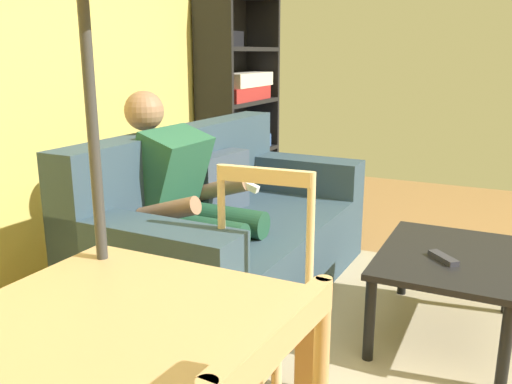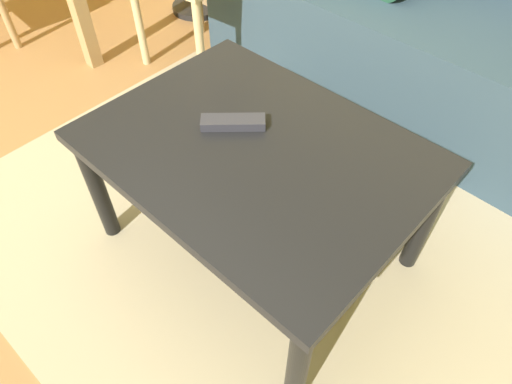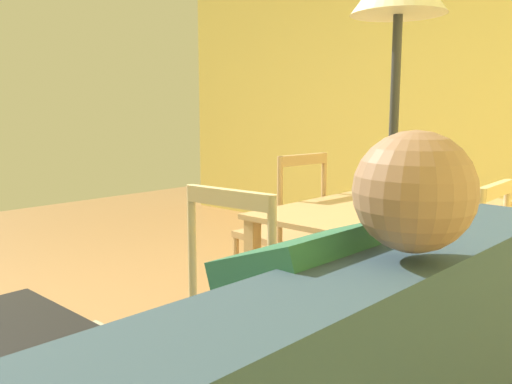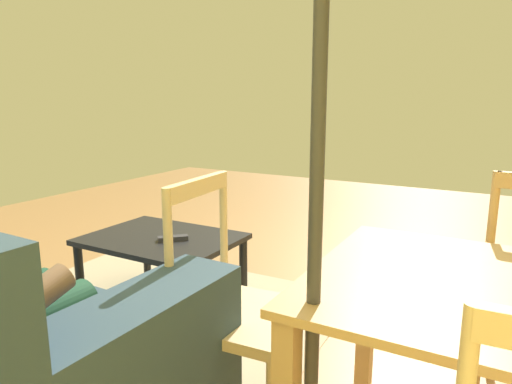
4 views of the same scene
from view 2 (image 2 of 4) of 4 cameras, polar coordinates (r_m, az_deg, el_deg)
ground_plane at (r=1.88m, az=-28.52°, el=0.56°), size 8.35×8.35×0.00m
couch at (r=2.13m, az=24.46°, el=19.90°), size 1.93×0.96×0.96m
coffee_table at (r=1.20m, az=0.00°, el=3.68°), size 0.86×0.64×0.43m
tv_remote at (r=1.22m, az=-2.88°, el=8.69°), size 0.16×0.15×0.02m
area_rug at (r=1.49m, az=0.00°, el=-6.59°), size 2.03×1.44×0.01m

